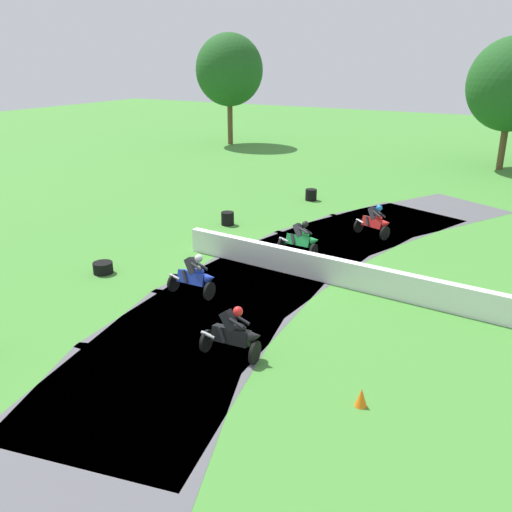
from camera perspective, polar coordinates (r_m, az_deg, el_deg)
ground_plane at (r=19.92m, az=1.82°, el=-1.33°), size 120.00×120.00×0.00m
track_asphalt at (r=19.44m, az=4.36°, el=-1.93°), size 9.36×29.66×0.01m
safety_barrier at (r=17.76m, az=16.40°, el=-3.39°), size 17.85×1.45×0.90m
motorcycle_lead_red at (r=23.86m, az=12.29°, el=3.54°), size 1.73×1.19×1.43m
motorcycle_chase_green at (r=21.19m, az=4.70°, el=1.76°), size 1.70×0.92×1.42m
motorcycle_trailing_blue at (r=17.68m, az=-6.43°, el=-2.11°), size 1.68×0.84×1.43m
motorcycle_fourth_black at (r=14.07m, az=-2.33°, el=-8.09°), size 1.68×0.84×1.43m
tire_stack_near at (r=29.45m, az=5.76°, el=6.37°), size 0.60×0.60×0.60m
tire_stack_mid_a at (r=25.01m, az=-2.98°, el=3.93°), size 0.58×0.58×0.60m
tire_stack_mid_b at (r=20.19m, az=-15.67°, el=-1.19°), size 0.70×0.70×0.40m
traffic_cone at (r=12.67m, az=10.92°, el=-14.29°), size 0.28×0.28×0.44m
tree_far_left at (r=48.07m, az=-2.80°, el=18.80°), size 5.59×5.59×9.06m
tree_far_right at (r=40.47m, az=25.16°, el=15.88°), size 5.69×5.69×8.50m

